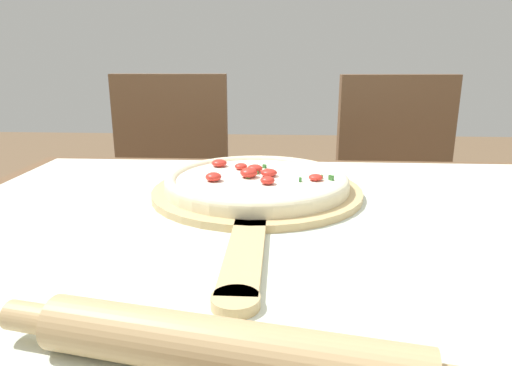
{
  "coord_description": "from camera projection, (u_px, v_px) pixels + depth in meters",
  "views": [
    {
      "loc": [
        -0.02,
        -0.65,
        0.97
      ],
      "look_at": [
        -0.06,
        0.1,
        0.76
      ],
      "focal_mm": 32.0,
      "sensor_mm": 36.0,
      "label": 1
    }
  ],
  "objects": [
    {
      "name": "rolling_pin",
      "position": [
        227.0,
        349.0,
        0.35
      ],
      "size": [
        0.39,
        0.1,
        0.05
      ],
      "rotation": [
        0.0,
        0.0,
        -0.19
      ],
      "color": "tan",
      "rests_on": "towel_cloth"
    },
    {
      "name": "chair_right",
      "position": [
        400.0,
        198.0,
        1.45
      ],
      "size": [
        0.43,
        0.43,
        0.91
      ],
      "rotation": [
        0.0,
        0.0,
        0.09
      ],
      "color": "brown",
      "rests_on": "ground_plane"
    },
    {
      "name": "pizza",
      "position": [
        257.0,
        181.0,
        0.81
      ],
      "size": [
        0.32,
        0.32,
        0.04
      ],
      "color": "beige",
      "rests_on": "pizza_peel"
    },
    {
      "name": "pizza_peel",
      "position": [
        256.0,
        195.0,
        0.79
      ],
      "size": [
        0.37,
        0.59,
        0.01
      ],
      "color": "tan",
      "rests_on": "towel_cloth"
    },
    {
      "name": "towel_cloth",
      "position": [
        292.0,
        222.0,
        0.69
      ],
      "size": [
        1.11,
        0.78,
        0.0
      ],
      "color": "silver",
      "rests_on": "dining_table"
    },
    {
      "name": "dining_table",
      "position": [
        290.0,
        290.0,
        0.72
      ],
      "size": [
        1.19,
        0.86,
        0.73
      ],
      "color": "brown",
      "rests_on": "ground_plane"
    },
    {
      "name": "chair_left",
      "position": [
        168.0,
        194.0,
        1.49
      ],
      "size": [
        0.42,
        0.42,
        0.91
      ],
      "rotation": [
        0.0,
        0.0,
        0.04
      ],
      "color": "brown",
      "rests_on": "ground_plane"
    }
  ]
}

